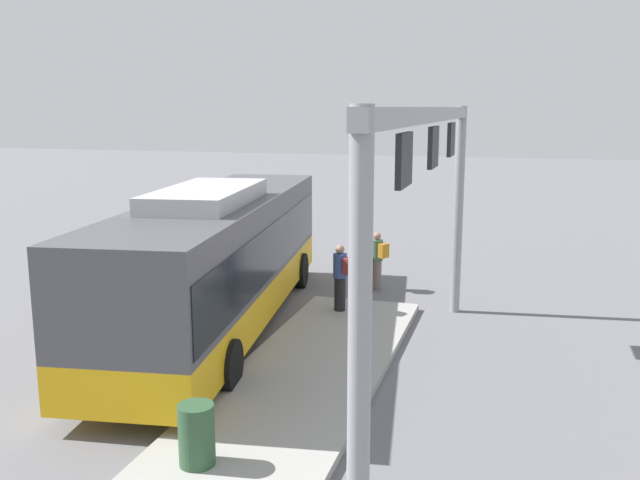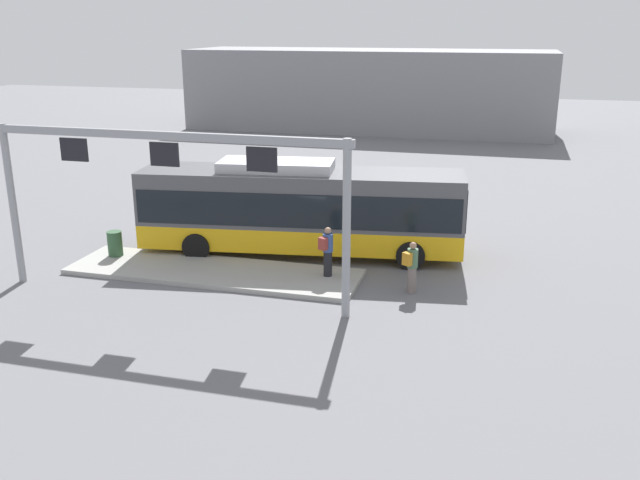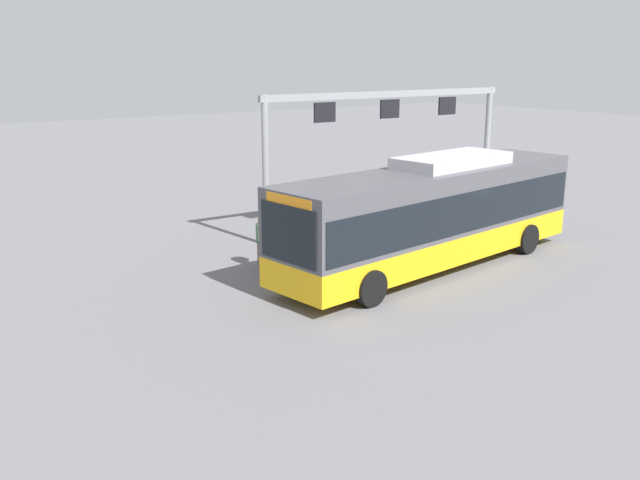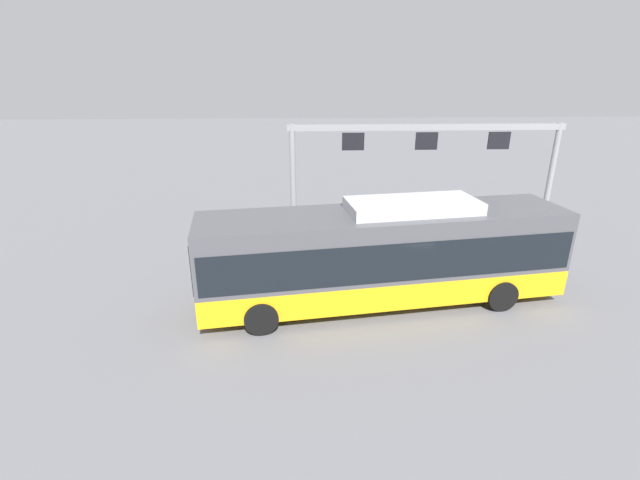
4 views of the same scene
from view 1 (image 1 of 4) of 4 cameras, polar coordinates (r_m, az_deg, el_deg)
ground_plane at (r=16.68m, az=-8.11°, el=-7.21°), size 120.00×120.00×0.00m
platform_curb at (r=13.70m, az=-0.80°, el=-10.83°), size 10.00×2.80×0.16m
bus_main at (r=16.20m, az=-8.29°, el=-1.11°), size 11.87×4.09×3.46m
person_boarding at (r=19.72m, az=4.80°, el=-1.61°), size 0.54×0.61×1.67m
person_waiting_near at (r=17.08m, az=1.75°, el=-3.00°), size 0.49×0.60×1.67m
platform_sign_gantry at (r=11.99m, az=9.29°, el=4.52°), size 11.34×0.24×5.20m
trash_bin at (r=10.25m, az=-10.20°, el=-15.61°), size 0.52×0.52×0.90m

